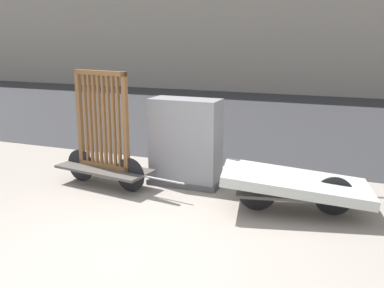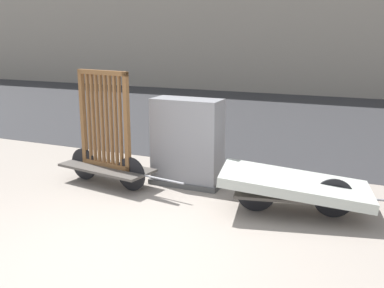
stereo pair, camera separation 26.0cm
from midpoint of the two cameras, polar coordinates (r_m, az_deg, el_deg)
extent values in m
plane|color=gray|center=(5.06, -10.02, -14.07)|extent=(60.00, 60.00, 0.00)
cube|color=#2D2D30|center=(13.16, 10.69, 3.29)|extent=(56.00, 10.48, 0.01)
cube|color=#4C4742|center=(7.24, -12.08, -3.09)|extent=(1.63, 0.85, 0.04)
cylinder|color=black|center=(6.93, -8.96, -3.89)|extent=(0.52, 0.11, 0.52)
cylinder|color=black|center=(7.58, -14.91, -2.64)|extent=(0.52, 0.11, 0.52)
cylinder|color=gray|center=(6.56, -4.73, -4.59)|extent=(0.70, 0.13, 0.03)
cube|color=brown|center=(7.22, -12.10, -2.67)|extent=(0.98, 0.22, 0.07)
cube|color=brown|center=(6.96, -12.70, 8.80)|extent=(0.98, 0.22, 0.07)
cube|color=brown|center=(7.37, -15.02, 3.26)|extent=(0.08, 0.08, 1.51)
cube|color=brown|center=(6.76, -9.53, 2.63)|extent=(0.08, 0.08, 1.51)
cube|color=brown|center=(7.28, -14.30, 3.18)|extent=(0.04, 0.05, 1.44)
cube|color=brown|center=(7.22, -13.77, 3.12)|extent=(0.04, 0.05, 1.44)
cube|color=brown|center=(7.15, -13.23, 3.06)|extent=(0.04, 0.05, 1.44)
cube|color=brown|center=(7.09, -12.68, 2.99)|extent=(0.04, 0.05, 1.44)
cube|color=brown|center=(7.03, -12.11, 2.93)|extent=(0.04, 0.05, 1.44)
cube|color=brown|center=(6.96, -11.54, 2.86)|extent=(0.04, 0.05, 1.44)
cube|color=brown|center=(6.90, -10.96, 2.79)|extent=(0.04, 0.05, 1.44)
cube|color=brown|center=(6.84, -10.36, 2.72)|extent=(0.04, 0.05, 1.44)
cube|color=#4C4742|center=(6.17, 11.78, -6.05)|extent=(1.65, 0.93, 0.04)
cylinder|color=black|center=(6.22, 16.44, -6.37)|extent=(0.52, 0.14, 0.52)
cylinder|color=black|center=(6.17, 7.07, -6.04)|extent=(0.52, 0.14, 0.52)
cylinder|color=gray|center=(6.32, 22.09, -6.32)|extent=(0.69, 0.17, 0.03)
cube|color=#B2B7AD|center=(6.12, 11.85, -4.82)|extent=(2.11, 1.33, 0.35)
cube|color=#4C4C4C|center=(7.24, -1.84, -4.79)|extent=(1.15, 0.53, 0.08)
cube|color=gray|center=(7.06, -1.88, 0.21)|extent=(1.09, 0.47, 1.38)
camera|label=1|loc=(0.13, -91.16, -0.29)|focal=42.00mm
camera|label=2|loc=(0.13, 88.84, 0.29)|focal=42.00mm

